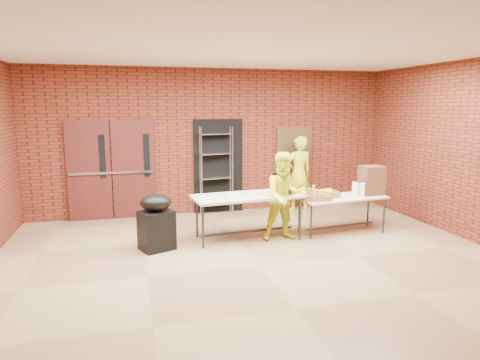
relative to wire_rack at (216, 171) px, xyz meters
name	(u,v)px	position (x,y,z in m)	size (l,w,h in m)	color
room	(260,161)	(-0.02, -3.32, 0.63)	(8.08, 7.08, 3.28)	brown
double_doors	(112,170)	(-2.22, 0.12, 0.08)	(1.78, 0.12, 2.10)	#401412
dark_doorway	(218,166)	(0.08, 0.14, 0.08)	(1.10, 0.06, 2.10)	black
bronze_plaque	(294,142)	(1.88, 0.13, 0.58)	(0.85, 0.04, 0.70)	#44331B
wire_rack	(216,171)	(0.00, 0.00, 0.00)	(0.71, 0.24, 1.94)	#ABAAB1
table_left	(248,199)	(0.17, -1.98, -0.23)	(2.05, 1.02, 0.81)	tan
table_right	(342,200)	(2.02, -2.01, -0.34)	(1.75, 0.90, 0.69)	tan
basket_bananas	(311,196)	(1.34, -2.08, -0.22)	(0.48, 0.37, 0.15)	#8F5F39
basket_oranges	(326,194)	(1.71, -1.94, -0.22)	(0.45, 0.35, 0.14)	#8F5F39
basket_apples	(319,197)	(1.45, -2.19, -0.23)	(0.40, 0.31, 0.12)	#8F5F39
muffin_tray	(283,192)	(0.80, -2.06, -0.11)	(0.41, 0.41, 0.10)	#114312
napkin_box	(232,194)	(-0.10, -1.93, -0.13)	(0.16, 0.11, 0.05)	white
coffee_dispenser	(371,180)	(2.67, -1.93, -0.01)	(0.42, 0.38, 0.55)	#54331D
cup_stack_front	(357,190)	(2.26, -2.12, -0.15)	(0.09, 0.09, 0.27)	white
cup_stack_mid	(362,190)	(2.36, -2.15, -0.15)	(0.09, 0.09, 0.27)	white
cup_stack_back	(354,189)	(2.30, -1.96, -0.15)	(0.09, 0.09, 0.26)	white
covered_grill	(156,222)	(-1.46, -2.16, -0.50)	(0.64, 0.60, 0.95)	black
volunteer_woman	(299,174)	(1.87, -0.22, -0.11)	(0.63, 0.41, 1.72)	#CFD918
volunteer_man	(285,196)	(0.80, -2.19, -0.18)	(0.77, 0.60, 1.59)	#CFD918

